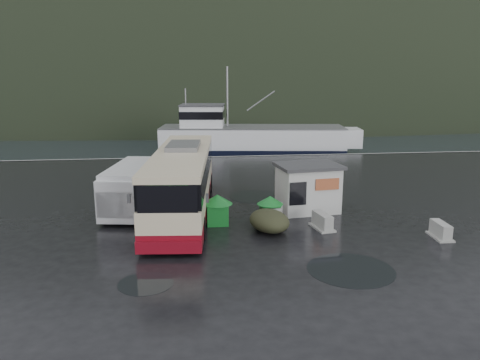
{
  "coord_description": "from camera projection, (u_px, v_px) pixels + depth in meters",
  "views": [
    {
      "loc": [
        -0.78,
        -23.29,
        7.69
      ],
      "look_at": [
        2.23,
        2.66,
        1.7
      ],
      "focal_mm": 35.0,
      "sensor_mm": 36.0,
      "label": 1
    }
  ],
  "objects": [
    {
      "name": "white_van",
      "position": [
        133.0,
        211.0,
        26.77
      ],
      "size": [
        3.17,
        6.65,
        2.67
      ],
      "primitive_type": null,
      "rotation": [
        0.0,
        0.0,
        -0.16
      ],
      "color": "silver",
      "rests_on": "ground"
    },
    {
      "name": "quay_edge",
      "position": [
        195.0,
        157.0,
        43.72
      ],
      "size": [
        160.0,
        0.6,
        1.5
      ],
      "primitive_type": "cube",
      "color": "#999993",
      "rests_on": "ground"
    },
    {
      "name": "jersey_barrier_b",
      "position": [
        322.0,
        228.0,
        23.69
      ],
      "size": [
        1.06,
        1.7,
        0.79
      ],
      "primitive_type": null,
      "rotation": [
        0.0,
        0.0,
        0.17
      ],
      "color": "#999993",
      "rests_on": "ground"
    },
    {
      "name": "puddles",
      "position": [
        277.0,
        234.0,
        22.85
      ],
      "size": [
        10.86,
        15.09,
        0.01
      ],
      "color": "black",
      "rests_on": "ground"
    },
    {
      "name": "jersey_barrier_c",
      "position": [
        440.0,
        238.0,
        22.36
      ],
      "size": [
        0.82,
        1.54,
        0.75
      ],
      "primitive_type": null,
      "rotation": [
        0.0,
        0.0,
        -0.05
      ],
      "color": "#999993",
      "rests_on": "ground"
    },
    {
      "name": "jersey_barrier_a",
      "position": [
        276.0,
        222.0,
        24.73
      ],
      "size": [
        1.3,
        1.91,
        0.87
      ],
      "primitive_type": null,
      "rotation": [
        0.0,
        0.0,
        -0.27
      ],
      "color": "#999993",
      "rests_on": "ground"
    },
    {
      "name": "coach_bus",
      "position": [
        183.0,
        213.0,
        26.37
      ],
      "size": [
        4.49,
        13.66,
        3.8
      ],
      "primitive_type": null,
      "rotation": [
        0.0,
        0.0,
        -0.09
      ],
      "color": "beige",
      "rests_on": "ground"
    },
    {
      "name": "dome_tent",
      "position": [
        269.0,
        231.0,
        23.37
      ],
      "size": [
        2.34,
        2.94,
        1.04
      ],
      "primitive_type": null,
      "rotation": [
        0.0,
        0.0,
        0.19
      ],
      "color": "#2E301D",
      "rests_on": "ground"
    },
    {
      "name": "waste_bin_right",
      "position": [
        218.0,
        224.0,
        24.42
      ],
      "size": [
        1.15,
        1.15,
        1.58
      ],
      "primitive_type": null,
      "rotation": [
        0.0,
        0.0,
        -0.02
      ],
      "color": "#136F25",
      "rests_on": "ground"
    },
    {
      "name": "ticket_kiosk",
      "position": [
        307.0,
        211.0,
        26.76
      ],
      "size": [
        3.79,
        3.07,
        2.71
      ],
      "primitive_type": null,
      "rotation": [
        0.0,
        0.0,
        0.13
      ],
      "color": "silver",
      "rests_on": "ground"
    },
    {
      "name": "waste_bin_left",
      "position": [
        270.0,
        221.0,
        24.82
      ],
      "size": [
        1.05,
        1.05,
        1.39
      ],
      "primitive_type": null,
      "rotation": [
        0.0,
        0.0,
        0.05
      ],
      "color": "#136F25",
      "rests_on": "ground"
    },
    {
      "name": "fishing_trawler",
      "position": [
        252.0,
        142.0,
        53.12
      ],
      "size": [
        24.77,
        8.39,
        9.72
      ],
      "primitive_type": null,
      "rotation": [
        0.0,
        0.0,
        -0.13
      ],
      "color": "silver",
      "rests_on": "ground"
    },
    {
      "name": "harbor_water",
      "position": [
        188.0,
        101.0,
        130.86
      ],
      "size": [
        300.0,
        180.0,
        0.02
      ],
      "primitive_type": "cube",
      "color": "black",
      "rests_on": "ground"
    },
    {
      "name": "headland",
      "position": [
        204.0,
        87.0,
        267.53
      ],
      "size": [
        780.0,
        540.0,
        570.0
      ],
      "primitive_type": "ellipsoid",
      "color": "black",
      "rests_on": "ground"
    },
    {
      "name": "ground",
      "position": [
        203.0,
        224.0,
        24.35
      ],
      "size": [
        160.0,
        160.0,
        0.0
      ],
      "primitive_type": "plane",
      "color": "black",
      "rests_on": "ground"
    }
  ]
}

